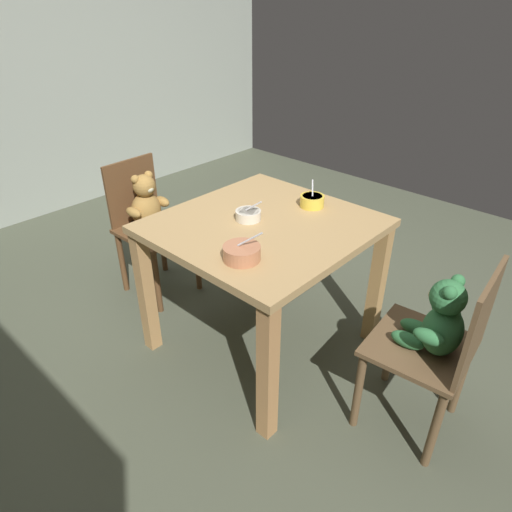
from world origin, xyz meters
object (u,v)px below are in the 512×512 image
(dining_table, at_px, (263,244))
(teddy_chair_far_center, at_px, (148,214))
(porridge_bowl_cream_center, at_px, (248,215))
(porridge_bowl_yellow_near_right, at_px, (312,201))
(teddy_chair_near_front, at_px, (438,334))
(porridge_bowl_terracotta_near_left, at_px, (242,253))

(dining_table, bearing_deg, teddy_chair_far_center, 94.29)
(teddy_chair_far_center, distance_m, porridge_bowl_cream_center, 0.84)
(porridge_bowl_cream_center, xyz_separation_m, porridge_bowl_yellow_near_right, (0.33, -0.13, 0.01))
(porridge_bowl_cream_center, relative_size, porridge_bowl_yellow_near_right, 1.05)
(porridge_bowl_yellow_near_right, bearing_deg, dining_table, 169.67)
(teddy_chair_near_front, xyz_separation_m, porridge_bowl_terracotta_near_left, (-0.37, 0.72, 0.25))
(teddy_chair_near_front, xyz_separation_m, porridge_bowl_yellow_near_right, (0.25, 0.83, 0.25))
(dining_table, relative_size, porridge_bowl_cream_center, 7.43)
(teddy_chair_near_front, height_order, porridge_bowl_cream_center, porridge_bowl_cream_center)
(teddy_chair_near_front, bearing_deg, porridge_bowl_cream_center, -0.21)
(dining_table, bearing_deg, porridge_bowl_yellow_near_right, -10.33)
(porridge_bowl_terracotta_near_left, relative_size, porridge_bowl_yellow_near_right, 1.28)
(porridge_bowl_terracotta_near_left, bearing_deg, dining_table, 27.41)
(dining_table, bearing_deg, porridge_bowl_terracotta_near_left, -152.59)
(teddy_chair_near_front, distance_m, porridge_bowl_terracotta_near_left, 0.85)
(porridge_bowl_cream_center, bearing_deg, porridge_bowl_terracotta_near_left, -140.39)
(porridge_bowl_terracotta_near_left, xyz_separation_m, porridge_bowl_yellow_near_right, (0.63, 0.11, -0.00))
(teddy_chair_near_front, height_order, teddy_chair_far_center, teddy_chair_near_front)
(teddy_chair_far_center, height_order, porridge_bowl_cream_center, porridge_bowl_cream_center)
(porridge_bowl_terracotta_near_left, bearing_deg, teddy_chair_near_front, -62.42)
(dining_table, bearing_deg, porridge_bowl_cream_center, 109.69)
(teddy_chair_near_front, xyz_separation_m, teddy_chair_far_center, (-0.12, 1.77, -0.00))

